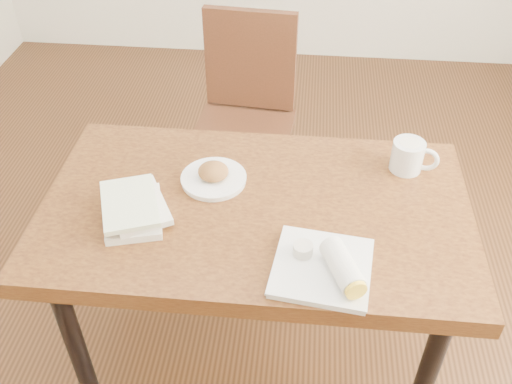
# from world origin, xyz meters

# --- Properties ---
(ground) EXTENTS (4.00, 5.00, 0.01)m
(ground) POSITION_xyz_m (0.00, 0.00, -0.01)
(ground) COLOR #472814
(ground) RESTS_ON ground
(table) EXTENTS (1.30, 0.76, 0.75)m
(table) POSITION_xyz_m (0.00, 0.00, 0.67)
(table) COLOR brown
(table) RESTS_ON ground
(chair_far) EXTENTS (0.45, 0.45, 0.95)m
(chair_far) POSITION_xyz_m (-0.13, 0.86, 0.55)
(chair_far) COLOR #432113
(chair_far) RESTS_ON ground
(plate_scone) EXTENTS (0.21, 0.21, 0.07)m
(plate_scone) POSITION_xyz_m (-0.14, 0.10, 0.77)
(plate_scone) COLOR white
(plate_scone) RESTS_ON table
(coffee_mug) EXTENTS (0.15, 0.10, 0.10)m
(coffee_mug) POSITION_xyz_m (0.47, 0.22, 0.80)
(coffee_mug) COLOR white
(coffee_mug) RESTS_ON table
(plate_burrito) EXTENTS (0.29, 0.29, 0.09)m
(plate_burrito) POSITION_xyz_m (0.22, -0.26, 0.78)
(plate_burrito) COLOR white
(plate_burrito) RESTS_ON table
(book_stack) EXTENTS (0.25, 0.28, 0.06)m
(book_stack) POSITION_xyz_m (-0.35, -0.08, 0.78)
(book_stack) COLOR white
(book_stack) RESTS_ON table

